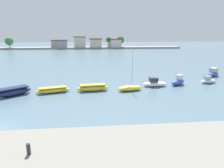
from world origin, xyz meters
TOP-DOWN VIEW (x-y plane):
  - mooring_bollard at (5.92, -7.59)m, footprint 0.23×0.23m
  - moored_boat_2 at (-2.21, 11.89)m, footprint 5.43×4.73m
  - moored_boat_3 at (3.53, 12.78)m, footprint 5.52×2.88m
  - moored_boat_4 at (9.86, 13.26)m, footprint 5.33×2.14m
  - moored_boat_5 at (15.94, 12.66)m, footprint 4.34×2.25m
  - moored_boat_6 at (20.80, 14.95)m, footprint 4.41×1.74m
  - moored_boat_7 at (25.37, 15.58)m, footprint 3.63×3.00m
  - moored_boat_8 at (31.59, 16.24)m, footprint 3.44×1.57m
  - moored_boat_9 at (35.86, 22.13)m, footprint 4.95×3.59m
  - distant_shoreline at (3.25, 105.92)m, footprint 128.08×8.29m

SIDE VIEW (x-z plane):
  - moored_boat_3 at x=3.53m, z-range -0.02..0.89m
  - moored_boat_5 at x=15.94m, z-range -2.99..3.96m
  - moored_boat_8 at x=31.59m, z-range -0.21..1.24m
  - moored_boat_4 at x=9.86m, z-range -0.03..1.06m
  - moored_boat_6 at x=20.80m, z-range -0.23..1.40m
  - moored_boat_2 at x=-2.21m, z-range -0.03..1.23m
  - moored_boat_9 at x=35.86m, z-range -0.27..1.56m
  - moored_boat_7 at x=25.37m, z-range -0.27..1.60m
  - distant_shoreline at x=3.25m, z-range -1.48..6.02m
  - mooring_bollard at x=5.92m, z-range 2.15..2.85m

